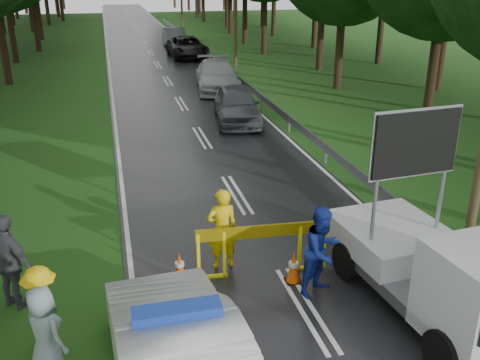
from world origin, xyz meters
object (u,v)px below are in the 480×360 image
object	(u,v)px
queue_car_first	(237,105)
queue_car_second	(217,76)
queue_car_third	(187,47)
officer	(222,229)
barrier	(263,237)
work_truck	(442,270)
civilian	(322,251)
queue_car_fourth	(175,38)

from	to	relation	value
queue_car_first	queue_car_second	xyz separation A→B (m)	(0.51, 6.88, 0.01)
queue_car_second	queue_car_third	xyz separation A→B (m)	(0.15, 12.04, -0.02)
officer	barrier	bearing A→B (deg)	143.32
queue_car_third	work_truck	bearing A→B (deg)	-91.93
work_truck	civilian	bearing A→B (deg)	138.56
officer	queue_car_first	distance (m)	12.42
queue_car_third	queue_car_first	bearing A→B (deg)	-93.58
work_truck	queue_car_third	xyz separation A→B (m)	(0.21, 33.77, -0.26)
work_truck	officer	world-z (taller)	work_truck
queue_car_fourth	civilian	bearing A→B (deg)	-93.43
queue_car_first	queue_car_fourth	distance (m)	24.92
work_truck	queue_car_second	xyz separation A→B (m)	(0.06, 21.73, -0.24)
work_truck	queue_car_fourth	bearing A→B (deg)	84.56
queue_car_fourth	queue_car_second	bearing A→B (deg)	-90.47
queue_car_first	queue_car_second	size ratio (longest dim) A/B	0.84
barrier	queue_car_third	world-z (taller)	queue_car_third
barrier	queue_car_first	size ratio (longest dim) A/B	0.63
officer	queue_car_fourth	world-z (taller)	officer
barrier	queue_car_fourth	world-z (taller)	queue_car_fourth
officer	queue_car_first	xyz separation A→B (m)	(3.22, 12.00, -0.16)
officer	queue_car_third	size ratio (longest dim) A/B	0.34
civilian	queue_car_fourth	distance (m)	38.45
officer	queue_car_first	world-z (taller)	officer
barrier	officer	xyz separation A→B (m)	(-0.79, 0.53, 0.04)
queue_car_second	queue_car_fourth	world-z (taller)	queue_car_second
queue_car_first	queue_car_second	world-z (taller)	queue_car_second
queue_car_fourth	work_truck	bearing A→B (deg)	-90.62
officer	queue_car_second	distance (m)	19.24
queue_car_third	queue_car_fourth	bearing A→B (deg)	90.19
civilian	barrier	bearing A→B (deg)	107.09
civilian	queue_car_third	bearing A→B (deg)	57.25
work_truck	officer	bearing A→B (deg)	136.75
queue_car_second	civilian	bearing A→B (deg)	-88.39
officer	queue_car_first	size ratio (longest dim) A/B	0.41
officer	queue_car_second	bearing A→B (deg)	-104.33
work_truck	queue_car_third	bearing A→B (deg)	84.25
queue_car_first	queue_car_fourth	size ratio (longest dim) A/B	0.96
queue_car_first	civilian	bearing A→B (deg)	-88.16
barrier	queue_car_fourth	bearing A→B (deg)	89.55
barrier	queue_car_third	xyz separation A→B (m)	(3.09, 31.44, -0.13)
work_truck	officer	xyz separation A→B (m)	(-3.68, 2.86, -0.08)
work_truck	queue_car_first	world-z (taller)	work_truck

